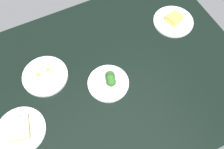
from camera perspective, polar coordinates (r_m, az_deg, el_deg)
name	(u,v)px	position (r cm, az deg, el deg)	size (l,w,h in cm)	color
dining_table	(112,79)	(126.22, 0.00, -0.88)	(127.31, 97.76, 4.00)	black
plate_sandwich	(20,130)	(119.39, -18.98, -11.10)	(20.88, 20.88, 4.22)	silver
plate_eggs	(45,76)	(127.24, -14.17, -0.23)	(21.10, 21.10, 5.18)	silver
plate_broccoli	(109,82)	(120.92, -0.67, -1.59)	(18.93, 18.93, 7.83)	silver
plate_cheese	(173,21)	(145.78, 12.99, 11.14)	(20.86, 20.86, 4.88)	silver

